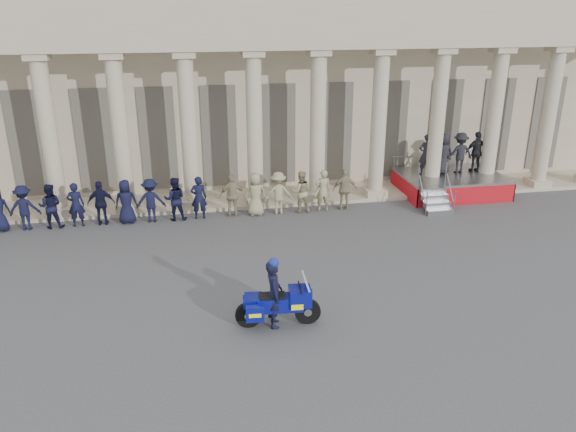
{
  "coord_description": "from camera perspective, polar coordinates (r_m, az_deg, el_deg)",
  "views": [
    {
      "loc": [
        -1.36,
        -14.12,
        7.97
      ],
      "look_at": [
        1.64,
        2.36,
        1.6
      ],
      "focal_mm": 35.0,
      "sensor_mm": 36.0,
      "label": 1
    }
  ],
  "objects": [
    {
      "name": "rider",
      "position": [
        14.64,
        -1.43,
        -7.78
      ],
      "size": [
        0.49,
        0.71,
        1.95
      ],
      "rotation": [
        0.0,
        0.0,
        1.5
      ],
      "color": "black",
      "rests_on": "ground"
    },
    {
      "name": "motorcycle",
      "position": [
        14.81,
        -0.93,
        -8.89
      ],
      "size": [
        2.26,
        0.94,
        1.45
      ],
      "rotation": [
        0.0,
        0.0,
        -0.07
      ],
      "color": "black",
      "rests_on": "ground"
    },
    {
      "name": "reviewing_stand",
      "position": [
        25.74,
        16.44,
        5.21
      ],
      "size": [
        4.4,
        4.18,
        2.7
      ],
      "color": "gray",
      "rests_on": "ground"
    },
    {
      "name": "officer_rank",
      "position": [
        22.25,
        -14.64,
        1.5
      ],
      "size": [
        16.91,
        0.65,
        1.73
      ],
      "color": "black",
      "rests_on": "ground"
    },
    {
      "name": "ground",
      "position": [
        16.27,
        -4.25,
        -8.57
      ],
      "size": [
        90.0,
        90.0,
        0.0
      ],
      "primitive_type": "plane",
      "color": "#3F3F42",
      "rests_on": "ground"
    },
    {
      "name": "building",
      "position": [
        29.1,
        -7.8,
        13.84
      ],
      "size": [
        40.0,
        12.5,
        9.0
      ],
      "color": "tan",
      "rests_on": "ground"
    }
  ]
}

